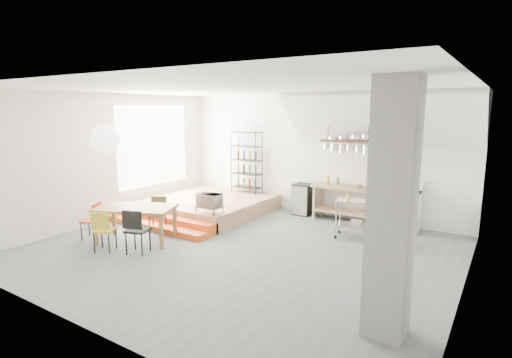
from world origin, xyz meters
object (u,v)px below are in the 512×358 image
Objects in this scene: rolling_cart at (356,214)px; mini_fridge at (303,199)px; dining_table at (135,210)px; stove at (406,211)px.

mini_fridge is (-1.88, 1.23, -0.14)m from rolling_cart.
dining_table is at bearing -154.01° from rolling_cart.
dining_table is 2.21× the size of mini_fridge.
stove is 1.42m from rolling_cart.
stove is 1.26× the size of rolling_cart.
stove is 2.66m from mini_fridge.
stove is 6.10m from dining_table.
mini_fridge reaches higher than dining_table.
mini_fridge is at bearing 137.70° from rolling_cart.
stove is at bearing 16.67° from dining_table.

